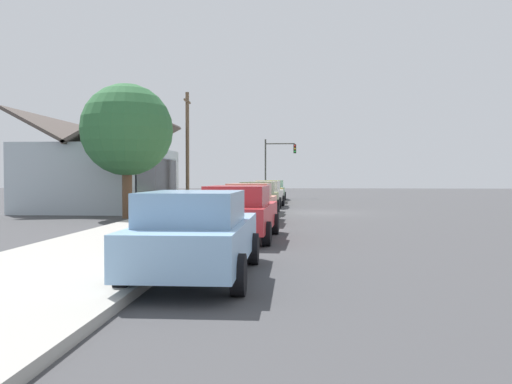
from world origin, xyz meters
name	(u,v)px	position (x,y,z in m)	size (l,w,h in m)	color
ground_plane	(315,213)	(0.00, 0.00, 0.00)	(120.00, 120.00, 0.00)	#424244
sidewalk_curb	(208,211)	(0.00, 5.60, 0.08)	(60.00, 4.20, 0.16)	#A3A099
car_skyblue	(197,234)	(-18.15, 2.87, 0.82)	(4.84, 2.01, 1.59)	#8CB7E0
car_cherry	(240,212)	(-12.12, 2.71, 0.82)	(4.81, 2.22, 1.59)	red
car_coral	(251,203)	(-6.46, 2.83, 0.82)	(4.81, 2.12, 1.59)	#EA8C75
car_olive	(258,198)	(-1.04, 2.88, 0.81)	(4.50, 2.07, 1.59)	olive
car_ivory	(266,194)	(4.92, 2.82, 0.82)	(4.56, 2.26, 1.59)	silver
car_mustard	(269,191)	(10.58, 2.90, 0.82)	(4.91, 2.19, 1.59)	gold
car_seafoam	(273,190)	(16.11, 2.78, 0.81)	(4.54, 2.15, 1.59)	#9ED1BC
storefront_building	(106,176)	(2.70, 11.98, 1.91)	(11.75, 6.41, 5.29)	#ADBCC6
shade_tree	(127,130)	(-4.39, 8.52, 3.92)	(4.08, 4.08, 5.98)	brown
traffic_light_main	(277,158)	(19.72, 2.54, 3.49)	(0.37, 2.79, 5.20)	#383833
utility_pole_wooden	(187,146)	(7.66, 8.20, 3.93)	(1.80, 0.24, 7.50)	brown
fire_hydrant_red	(232,204)	(-0.99, 4.20, 0.50)	(0.22, 0.22, 0.71)	red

